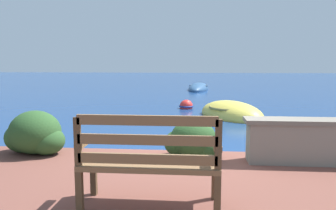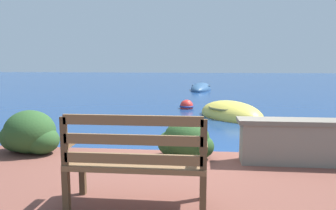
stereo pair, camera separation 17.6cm
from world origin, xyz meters
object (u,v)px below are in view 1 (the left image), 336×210
rowboat_nearest (231,114)px  rowboat_mid (198,89)px  mooring_buoy (186,106)px  park_bench (149,159)px

rowboat_nearest → rowboat_mid: size_ratio=0.80×
rowboat_nearest → mooring_buoy: bearing=-172.8°
park_bench → mooring_buoy: 8.17m
park_bench → mooring_buoy: park_bench is taller
park_bench → rowboat_mid: (0.59, 15.55, -0.64)m
rowboat_nearest → rowboat_mid: bearing=152.7°
rowboat_mid → mooring_buoy: 7.41m
park_bench → rowboat_nearest: park_bench is taller
park_bench → rowboat_mid: size_ratio=0.40×
rowboat_mid → mooring_buoy: (-0.48, -7.40, 0.02)m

